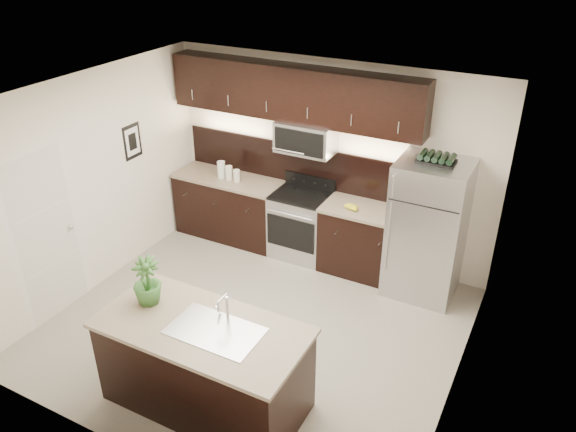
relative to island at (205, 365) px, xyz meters
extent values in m
plane|color=gray|center=(-0.17, 1.20, -0.47)|extent=(4.50, 4.50, 0.00)
cube|color=silver|center=(-0.17, 3.20, 0.88)|extent=(4.50, 0.02, 2.70)
cube|color=silver|center=(-0.17, -0.80, 0.88)|extent=(4.50, 0.02, 2.70)
cube|color=silver|center=(-2.42, 1.20, 0.88)|extent=(0.02, 4.00, 2.70)
cube|color=silver|center=(2.08, 1.20, 0.88)|extent=(0.02, 4.00, 2.70)
cube|color=white|center=(-0.17, 1.20, 2.23)|extent=(4.50, 4.00, 0.02)
cube|color=silver|center=(-2.40, 0.40, 0.54)|extent=(0.04, 0.80, 2.02)
sphere|color=silver|center=(-2.37, 0.72, 0.53)|extent=(0.06, 0.06, 0.06)
cube|color=black|center=(-2.41, 1.95, 1.18)|extent=(0.01, 0.32, 0.46)
cube|color=white|center=(-2.40, 1.95, 1.18)|extent=(0.00, 0.24, 0.36)
cube|color=black|center=(-1.59, 2.89, -0.02)|extent=(1.57, 0.62, 0.90)
cube|color=black|center=(0.54, 2.89, -0.02)|extent=(1.16, 0.62, 0.90)
cube|color=#B2B2B7|center=(-0.42, 2.89, -0.02)|extent=(0.76, 0.62, 0.90)
cube|color=black|center=(-0.42, 2.89, 0.44)|extent=(0.76, 0.60, 0.03)
cube|color=tan|center=(-1.59, 2.89, 0.45)|extent=(1.59, 0.65, 0.04)
cube|color=tan|center=(0.54, 2.89, 0.45)|extent=(1.18, 0.65, 0.04)
cube|color=black|center=(-0.63, 3.19, 0.75)|extent=(3.49, 0.02, 0.56)
cube|color=#B2B2B7|center=(-0.42, 3.00, 1.23)|extent=(0.76, 0.40, 0.40)
cube|color=black|center=(-0.63, 3.04, 1.78)|extent=(3.49, 0.33, 0.70)
cube|color=black|center=(0.00, 0.00, -0.02)|extent=(1.90, 0.90, 0.90)
cube|color=tan|center=(0.00, 0.00, 0.45)|extent=(1.96, 0.96, 0.04)
cube|color=silver|center=(0.15, 0.00, 0.47)|extent=(0.84, 0.50, 0.01)
cylinder|color=silver|center=(0.15, 0.21, 0.59)|extent=(0.03, 0.03, 0.24)
cylinder|color=silver|center=(0.15, 0.14, 0.74)|extent=(0.02, 0.14, 0.02)
cylinder|color=silver|center=(0.15, 0.07, 0.69)|extent=(0.02, 0.02, 0.10)
cube|color=#B2B2B7|center=(1.32, 2.83, 0.41)|extent=(0.85, 0.76, 1.75)
cube|color=black|center=(1.32, 2.83, 1.30)|extent=(0.43, 0.27, 0.03)
cylinder|color=black|center=(1.15, 2.83, 1.35)|extent=(0.07, 0.25, 0.07)
cylinder|color=black|center=(1.23, 2.83, 1.35)|extent=(0.07, 0.25, 0.07)
cylinder|color=black|center=(1.32, 2.83, 1.35)|extent=(0.07, 0.25, 0.07)
cylinder|color=black|center=(1.40, 2.83, 1.35)|extent=(0.07, 0.25, 0.07)
cylinder|color=black|center=(1.48, 2.83, 1.35)|extent=(0.07, 0.25, 0.07)
imported|color=#2D5A24|center=(-0.66, 0.07, 0.71)|extent=(0.32, 0.32, 0.49)
cylinder|color=silver|center=(-1.66, 2.84, 0.59)|extent=(0.11, 0.11, 0.24)
cylinder|color=silver|center=(-1.53, 2.83, 0.57)|extent=(0.10, 0.10, 0.20)
cylinder|color=silver|center=(-1.40, 2.83, 0.55)|extent=(0.09, 0.09, 0.17)
cylinder|color=silver|center=(1.00, 2.84, 0.56)|extent=(0.09, 0.09, 0.19)
cylinder|color=silver|center=(1.00, 2.84, 0.67)|extent=(0.10, 0.10, 0.02)
cylinder|color=silver|center=(1.00, 2.84, 0.71)|extent=(0.01, 0.01, 0.08)
ellipsoid|color=gold|center=(0.29, 2.81, 0.50)|extent=(0.23, 0.20, 0.06)
camera|label=1|loc=(2.56, -3.20, 3.75)|focal=35.00mm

